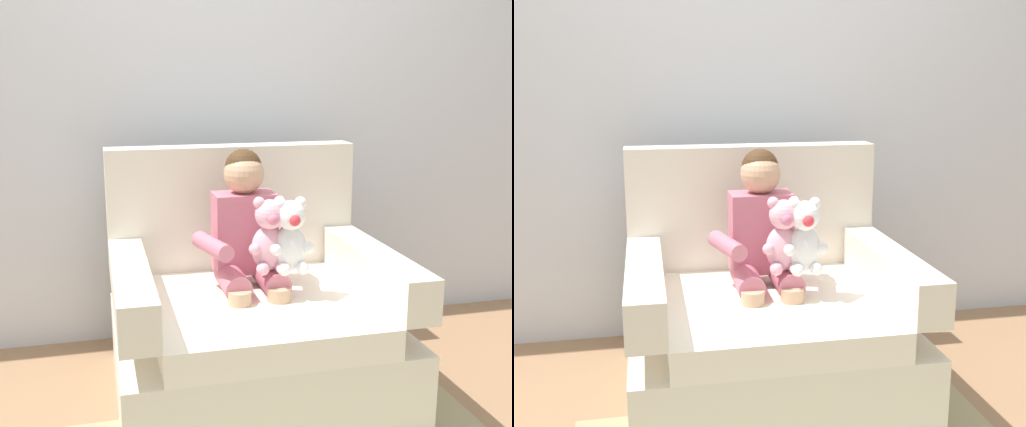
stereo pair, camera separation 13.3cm
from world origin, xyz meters
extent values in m
plane|color=#936D4C|center=(0.00, 0.00, 0.00)|extent=(8.00, 8.00, 0.00)
cube|color=silver|center=(0.00, 0.77, 1.30)|extent=(6.00, 0.10, 2.60)
cube|color=silver|center=(0.00, 0.00, 0.16)|extent=(1.14, 1.00, 0.32)
cube|color=white|center=(0.00, -0.07, 0.38)|extent=(0.86, 0.86, 0.12)
cube|color=silver|center=(0.00, 0.43, 0.72)|extent=(1.14, 0.14, 0.56)
cube|color=silver|center=(-0.50, -0.07, 0.53)|extent=(0.14, 0.86, 0.17)
cube|color=silver|center=(0.50, -0.07, 0.53)|extent=(0.14, 0.86, 0.17)
cube|color=#C66B7F|center=(-0.01, 0.15, 0.67)|extent=(0.26, 0.16, 0.34)
sphere|color=tan|center=(-0.01, 0.15, 0.92)|extent=(0.17, 0.17, 0.17)
sphere|color=#472D19|center=(-0.01, 0.16, 0.94)|extent=(0.16, 0.16, 0.16)
cylinder|color=#C66B7F|center=(-0.09, 0.02, 0.50)|extent=(0.11, 0.26, 0.11)
cylinder|color=tan|center=(-0.09, -0.11, 0.35)|extent=(0.09, 0.09, 0.30)
cylinder|color=#C66B7F|center=(0.07, 0.02, 0.50)|extent=(0.11, 0.26, 0.11)
cylinder|color=tan|center=(0.07, -0.11, 0.35)|extent=(0.09, 0.09, 0.30)
cylinder|color=#C66B7F|center=(-0.17, 0.03, 0.65)|extent=(0.13, 0.27, 0.07)
cylinder|color=#C66B7F|center=(0.15, 0.03, 0.65)|extent=(0.13, 0.27, 0.07)
ellipsoid|color=white|center=(0.13, -0.06, 0.64)|extent=(0.14, 0.12, 0.18)
sphere|color=white|center=(0.13, -0.08, 0.78)|extent=(0.12, 0.12, 0.12)
sphere|color=#DB333D|center=(0.13, -0.13, 0.77)|extent=(0.05, 0.05, 0.05)
sphere|color=white|center=(0.09, -0.07, 0.83)|extent=(0.05, 0.05, 0.05)
sphere|color=white|center=(0.06, -0.10, 0.65)|extent=(0.05, 0.05, 0.05)
sphere|color=white|center=(0.09, -0.12, 0.57)|extent=(0.05, 0.05, 0.05)
sphere|color=white|center=(0.17, -0.07, 0.83)|extent=(0.05, 0.05, 0.05)
sphere|color=white|center=(0.20, -0.10, 0.65)|extent=(0.05, 0.05, 0.05)
sphere|color=white|center=(0.17, -0.12, 0.57)|extent=(0.05, 0.05, 0.05)
ellipsoid|color=#EAA8BC|center=(0.05, -0.04, 0.64)|extent=(0.14, 0.12, 0.19)
sphere|color=#EAA8BC|center=(0.05, -0.05, 0.78)|extent=(0.12, 0.12, 0.12)
sphere|color=#CC6684|center=(0.05, -0.10, 0.77)|extent=(0.05, 0.05, 0.05)
sphere|color=#EAA8BC|center=(0.01, -0.04, 0.83)|extent=(0.05, 0.05, 0.05)
sphere|color=#EAA8BC|center=(-0.02, -0.07, 0.65)|extent=(0.05, 0.05, 0.05)
sphere|color=#EAA8BC|center=(0.01, -0.09, 0.57)|extent=(0.05, 0.05, 0.05)
sphere|color=#EAA8BC|center=(0.09, -0.04, 0.83)|extent=(0.05, 0.05, 0.05)
sphere|color=#EAA8BC|center=(0.12, -0.07, 0.65)|extent=(0.05, 0.05, 0.05)
sphere|color=#EAA8BC|center=(0.09, -0.09, 0.57)|extent=(0.05, 0.05, 0.05)
camera|label=1|loc=(-0.61, -2.42, 1.34)|focal=44.92mm
camera|label=2|loc=(-0.48, -2.45, 1.34)|focal=44.92mm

